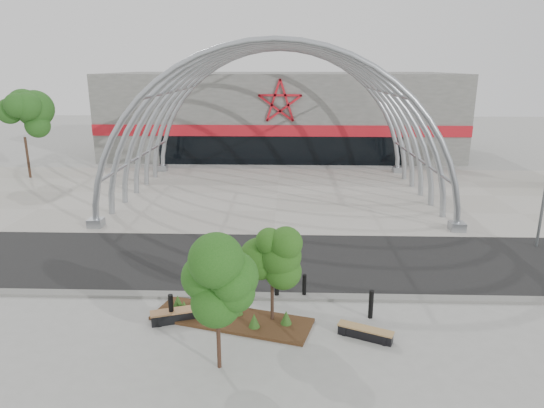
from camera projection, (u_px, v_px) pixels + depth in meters
The scene contains 18 objects.
ground at pixel (269, 295), 19.17m from camera, with size 140.00×140.00×0.00m, color #969691.
road at pixel (272, 260), 22.53m from camera, with size 140.00×7.00×0.02m, color black.
forecourt at pixel (277, 194), 34.05m from camera, with size 60.00×17.00×0.04m, color #A8A399.
kerb at pixel (268, 296), 18.91m from camera, with size 60.00×0.50×0.12m, color slate.
arena_building at pixel (281, 113), 50.20m from camera, with size 34.00×15.24×8.00m.
vault_canopy at pixel (277, 194), 34.05m from camera, with size 20.80×15.80×20.36m.
planting_bed at pixel (230, 316), 17.26m from camera, with size 5.93×3.24×0.60m.
signal_pole at pixel (544, 196), 23.58m from camera, with size 0.14×0.70×5.01m.
street_tree_0 at pixel (217, 281), 13.82m from camera, with size 1.72×1.72×3.92m.
street_tree_1 at pixel (272, 256), 16.48m from camera, with size 1.47×1.47×3.48m.
bench_0 at pixel (182, 315), 17.17m from camera, with size 2.19×1.13×0.45m.
bench_1 at pixel (365, 333), 16.08m from camera, with size 1.85×1.13×0.39m.
bollard_0 at pixel (171, 309), 16.96m from camera, with size 0.17×0.17×1.08m, color black.
bollard_1 at pixel (240, 289), 18.56m from camera, with size 0.15×0.15×0.96m, color black.
bollard_2 at pixel (304, 286), 18.86m from camera, with size 0.15×0.15×0.96m, color black.
bollard_3 at pixel (277, 284), 18.81m from camera, with size 0.18×0.18×1.12m, color black.
bollard_4 at pixel (371, 304), 17.30m from camera, with size 0.17×0.17×1.07m, color black.
bg_tree_0 at pixel (22, 120), 37.72m from camera, with size 3.00×3.00×6.45m.
Camera 1 is at (0.69, -17.41, 8.76)m, focal length 32.00 mm.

